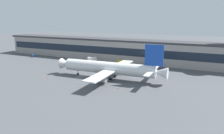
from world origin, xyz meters
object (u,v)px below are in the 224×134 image
object	(u,v)px
airliner	(110,68)
crew_van	(121,62)
traffic_cone_1	(47,78)
follow_me_car	(33,55)
catering_truck	(151,64)
stair_truck	(92,59)
traffic_cone_0	(118,88)

from	to	relation	value
airliner	crew_van	world-z (taller)	airliner
crew_van	traffic_cone_1	world-z (taller)	crew_van
follow_me_car	catering_truck	xyz separation A→B (m)	(92.25, 3.74, 1.20)
stair_truck	catering_truck	bearing A→B (deg)	2.82
crew_van	traffic_cone_1	bearing A→B (deg)	-111.39
traffic_cone_0	traffic_cone_1	size ratio (longest dim) A/B	1.00
catering_truck	traffic_cone_1	distance (m)	61.36
stair_truck	follow_me_car	size ratio (longest dim) A/B	1.35
follow_me_car	stair_truck	bearing A→B (deg)	1.93
crew_van	traffic_cone_0	size ratio (longest dim) A/B	7.74
crew_van	stair_truck	bearing A→B (deg)	-174.26
catering_truck	traffic_cone_0	distance (m)	46.41
crew_van	traffic_cone_0	bearing A→B (deg)	-67.50
stair_truck	crew_van	distance (m)	20.48
catering_truck	crew_van	bearing A→B (deg)	179.81
stair_truck	catering_truck	world-z (taller)	catering_truck
stair_truck	traffic_cone_1	bearing A→B (deg)	-87.87
catering_truck	traffic_cone_0	bearing A→B (deg)	-90.91
stair_truck	crew_van	world-z (taller)	stair_truck
airliner	traffic_cone_0	size ratio (longest dim) A/B	78.21
stair_truck	traffic_cone_0	world-z (taller)	stair_truck
airliner	traffic_cone_1	xyz separation A→B (m)	(-27.59, -14.16, -4.99)
crew_van	follow_me_car	bearing A→B (deg)	-176.99
follow_me_car	traffic_cone_0	bearing A→B (deg)	-24.98
airliner	traffic_cone_0	world-z (taller)	airliner
airliner	traffic_cone_1	world-z (taller)	airliner
follow_me_car	traffic_cone_1	size ratio (longest dim) A/B	6.22
follow_me_car	traffic_cone_1	xyz separation A→B (m)	(53.60, -43.88, -0.73)
follow_me_car	traffic_cone_0	world-z (taller)	follow_me_car
airliner	follow_me_car	distance (m)	86.56
follow_me_car	crew_van	distance (m)	72.38
traffic_cone_1	stair_truck	bearing A→B (deg)	92.13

